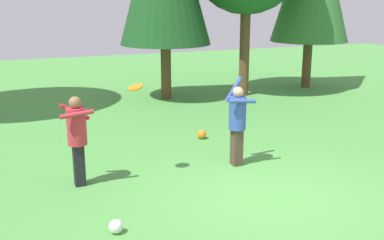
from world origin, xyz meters
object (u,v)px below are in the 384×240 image
frisbee (135,87)px  ball_white (116,226)px  person_catcher (77,134)px  ball_orange (202,134)px  person_thrower (237,119)px

frisbee → ball_white: size_ratio=1.67×
person_catcher → ball_orange: 3.71m
frisbee → ball_white: (-0.88, -1.97, -1.62)m
person_thrower → ball_white: (-2.91, -1.88, -0.85)m
frisbee → ball_orange: 3.20m
person_thrower → person_catcher: 3.09m
person_thrower → person_catcher: bearing=-0.0°
person_catcher → ball_orange: size_ratio=7.49×
ball_orange → ball_white: ball_orange is taller
person_thrower → frisbee: (-2.02, 0.08, 0.77)m
ball_orange → ball_white: bearing=-128.0°
person_catcher → ball_orange: (3.15, 1.78, -0.86)m
person_catcher → frisbee: frisbee is taller
person_thrower → ball_white: bearing=35.3°
ball_orange → ball_white: 4.81m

